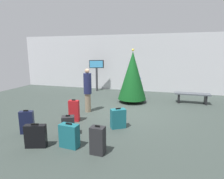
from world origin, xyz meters
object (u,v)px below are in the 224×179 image
at_px(traveller_0, 88,89).
at_px(suitcase_4, 74,111).
at_px(suitcase_1, 69,136).
at_px(suitcase_6, 27,122).
at_px(flight_info_kiosk, 97,70).
at_px(suitcase_2, 98,140).
at_px(holiday_tree, 132,76).
at_px(waiting_bench, 192,96).
at_px(suitcase_0, 36,136).
at_px(suitcase_5, 118,118).
at_px(suitcase_3, 68,126).

bearing_deg(traveller_0, suitcase_4, -92.35).
xyz_separation_m(suitcase_1, suitcase_6, (-1.58, 0.38, 0.04)).
height_order(flight_info_kiosk, suitcase_2, flight_info_kiosk).
xyz_separation_m(holiday_tree, suitcase_1, (-0.71, -4.68, -0.97)).
distance_m(waiting_bench, suitcase_0, 6.89).
relative_size(waiting_bench, suitcase_2, 2.20).
xyz_separation_m(suitcase_2, suitcase_5, (0.07, 1.60, -0.03)).
distance_m(holiday_tree, suitcase_5, 3.31).
bearing_deg(traveller_0, suitcase_3, -81.21).
bearing_deg(holiday_tree, suitcase_4, -115.61).
bearing_deg(suitcase_2, suitcase_4, 131.05).
bearing_deg(suitcase_0, suitcase_3, 62.43).
relative_size(flight_info_kiosk, traveller_0, 1.09).
bearing_deg(flight_info_kiosk, suitcase_6, -87.73).
xyz_separation_m(waiting_bench, suitcase_5, (-2.56, -3.71, -0.06)).
distance_m(suitcase_2, suitcase_6, 2.41).
bearing_deg(suitcase_3, waiting_bench, 50.81).
height_order(suitcase_1, suitcase_4, suitcase_4).
height_order(flight_info_kiosk, suitcase_0, flight_info_kiosk).
bearing_deg(suitcase_5, suitcase_1, -119.60).
relative_size(suitcase_3, suitcase_5, 0.94).
height_order(suitcase_5, suitcase_6, suitcase_6).
bearing_deg(suitcase_3, suitcase_1, -58.54).
distance_m(waiting_bench, suitcase_1, 6.23).
relative_size(flight_info_kiosk, suitcase_1, 2.95).
bearing_deg(traveller_0, suitcase_2, -62.39).
distance_m(traveller_0, suitcase_2, 3.24).
distance_m(suitcase_4, suitcase_5, 1.60).
height_order(suitcase_0, suitcase_5, suitcase_5).
bearing_deg(suitcase_1, flight_info_kiosk, 105.32).
distance_m(flight_info_kiosk, suitcase_2, 7.33).
bearing_deg(traveller_0, suitcase_0, -91.97).
xyz_separation_m(flight_info_kiosk, suitcase_1, (1.83, -6.68, -1.00)).
relative_size(flight_info_kiosk, waiting_bench, 1.21).
height_order(waiting_bench, suitcase_0, suitcase_0).
relative_size(suitcase_2, suitcase_6, 0.99).
relative_size(traveller_0, suitcase_6, 2.43).
bearing_deg(traveller_0, flight_info_kiosk, 106.09).
relative_size(traveller_0, suitcase_5, 2.66).
height_order(suitcase_0, suitcase_6, suitcase_6).
bearing_deg(suitcase_4, suitcase_3, -70.59).
distance_m(flight_info_kiosk, suitcase_0, 7.07).
bearing_deg(suitcase_6, waiting_bench, 44.09).
xyz_separation_m(holiday_tree, suitcase_2, (0.07, -4.77, -0.93)).
bearing_deg(suitcase_0, waiting_bench, 52.38).
bearing_deg(flight_info_kiosk, suitcase_3, -76.43).
height_order(suitcase_0, suitcase_1, suitcase_1).
distance_m(flight_info_kiosk, suitcase_6, 6.38).
bearing_deg(suitcase_4, waiting_bench, 40.67).
distance_m(waiting_bench, traveller_0, 4.83).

